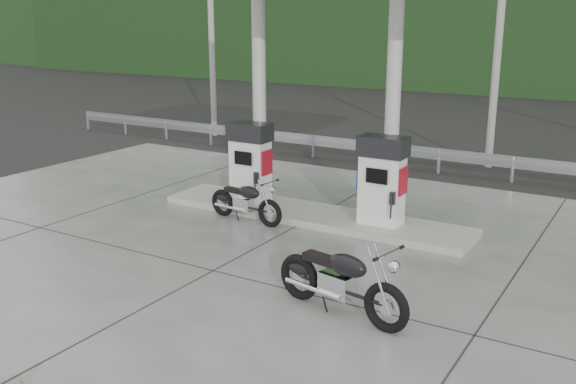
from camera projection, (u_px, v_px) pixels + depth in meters
The scene contains 14 objects.
ground at pixel (246, 254), 11.87m from camera, with size 160.00×160.00×0.00m, color black.
forecourt_apron at pixel (246, 254), 11.87m from camera, with size 18.00×14.00×0.02m, color #61615C.
pump_island at pixel (312, 215), 13.91m from camera, with size 7.00×1.40×0.15m, color gray.
gas_pump_left at pixel (250, 162), 14.45m from camera, with size 0.95×0.55×1.80m, color white, non-canonical shape.
gas_pump_right at pixel (382, 181), 12.85m from camera, with size 0.95×0.55×1.80m, color white, non-canonical shape.
canopy_column_left at pixel (259, 89), 14.35m from camera, with size 0.30×0.30×5.00m, color silver.
canopy_column_right at pixel (393, 99), 12.76m from camera, with size 0.30×0.30×5.00m, color silver.
guardrail at pixel (405, 145), 18.29m from camera, with size 26.00×0.16×1.42m, color #97989E, non-canonical shape.
road at pixel (443, 148), 21.37m from camera, with size 60.00×7.00×0.01m, color black.
utility_pole_a at pixel (211, 24), 22.64m from camera, with size 0.22×0.22×8.00m, color gray.
utility_pole_b at pixel (500, 26), 17.66m from camera, with size 0.22×0.22×8.00m, color gray.
tree_band at pixel (551, 39), 35.85m from camera, with size 80.00×6.00×6.00m, color black.
motorcycle_left at pixel (246, 202), 13.62m from camera, with size 1.79×0.56×0.85m, color black, non-canonical shape.
motorcycle_right at pixel (341, 281), 9.31m from camera, with size 2.18×0.69×1.03m, color black, non-canonical shape.
Camera 1 is at (6.42, -9.14, 4.25)m, focal length 40.00 mm.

